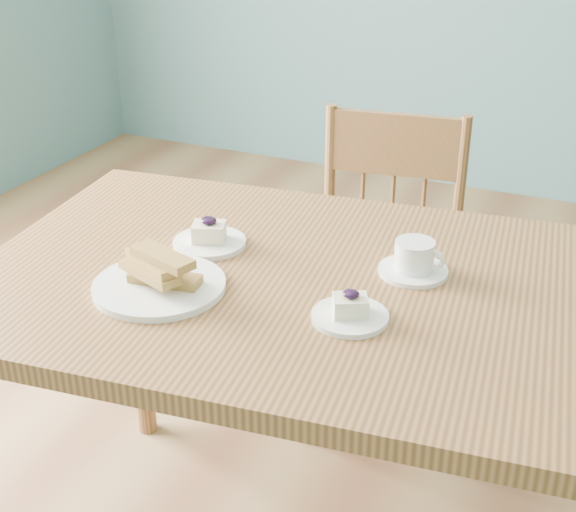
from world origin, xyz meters
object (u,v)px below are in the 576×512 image
(coffee_cup, at_px, (415,260))
(cheesecake_plate_far, at_px, (209,238))
(cheesecake_plate_near, at_px, (350,312))
(biscotti_plate, at_px, (159,278))
(dining_chair, at_px, (381,275))
(dining_table, at_px, (347,320))

(coffee_cup, bearing_deg, cheesecake_plate_far, -168.54)
(cheesecake_plate_near, xyz_separation_m, biscotti_plate, (-0.36, -0.05, 0.01))
(cheesecake_plate_near, bearing_deg, coffee_cup, 75.94)
(dining_chair, relative_size, cheesecake_plate_far, 5.86)
(dining_table, relative_size, cheesecake_plate_far, 10.15)
(cheesecake_plate_far, height_order, biscotti_plate, biscotti_plate)
(dining_table, distance_m, dining_chair, 0.71)
(dining_chair, relative_size, cheesecake_plate_near, 6.53)
(dining_chair, distance_m, cheesecake_plate_far, 0.72)
(cheesecake_plate_near, height_order, coffee_cup, coffee_cup)
(dining_table, relative_size, dining_chair, 1.73)
(cheesecake_plate_near, bearing_deg, dining_table, 111.24)
(dining_table, xyz_separation_m, biscotti_plate, (-0.32, -0.16, 0.10))
(dining_table, distance_m, coffee_cup, 0.17)
(dining_chair, xyz_separation_m, coffee_cup, (0.23, -0.56, 0.35))
(biscotti_plate, bearing_deg, cheesecake_plate_far, 91.87)
(cheesecake_plate_near, xyz_separation_m, cheesecake_plate_far, (-0.37, 0.16, 0.00))
(dining_chair, bearing_deg, biscotti_plate, -110.40)
(dining_table, bearing_deg, cheesecake_plate_near, -75.25)
(dining_table, height_order, cheesecake_plate_near, cheesecake_plate_near)
(cheesecake_plate_far, xyz_separation_m, biscotti_plate, (0.01, -0.20, 0.01))
(cheesecake_plate_near, distance_m, coffee_cup, 0.22)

